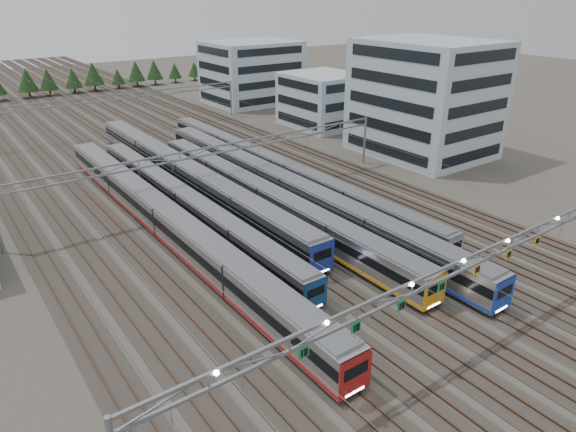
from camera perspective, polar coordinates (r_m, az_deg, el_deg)
ground at (r=47.02m, az=17.40°, el=-13.11°), size 400.00×400.00×0.00m
track_bed at (r=127.69m, az=-20.94°, el=10.63°), size 54.00×260.00×5.42m
train_a at (r=62.64m, az=-13.40°, el=-0.51°), size 3.08×66.20×4.02m
train_b at (r=67.93m, az=-11.34°, el=1.42°), size 2.71×54.39×3.52m
train_c at (r=77.35m, az=-11.26°, el=4.47°), size 3.17×63.54×4.14m
train_d at (r=67.38m, az=-2.43°, el=1.84°), size 2.95×55.79×3.84m
train_e at (r=70.81m, az=-0.02°, el=3.01°), size 3.00×66.61×3.91m
train_f at (r=80.29m, az=-1.19°, el=5.36°), size 2.57×67.31×3.34m
gantry_near at (r=43.17m, az=18.63°, el=-5.63°), size 56.36×0.61×8.08m
gantry_mid at (r=71.90m, az=-7.83°, el=6.64°), size 56.36×0.36×8.00m
gantry_far at (r=112.57m, az=-19.11°, el=11.84°), size 56.36×0.36×8.00m
depot_bldg_south at (r=95.43m, az=14.97°, el=12.50°), size 18.00×22.00×19.75m
depot_bldg_mid at (r=113.81m, az=3.92°, el=12.75°), size 14.00×16.00×11.08m
depot_bldg_north at (r=138.31m, az=-4.06°, el=15.64°), size 22.00×18.00×15.41m
treeline at (r=163.00m, az=-22.92°, el=13.91°), size 106.40×5.60×7.02m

